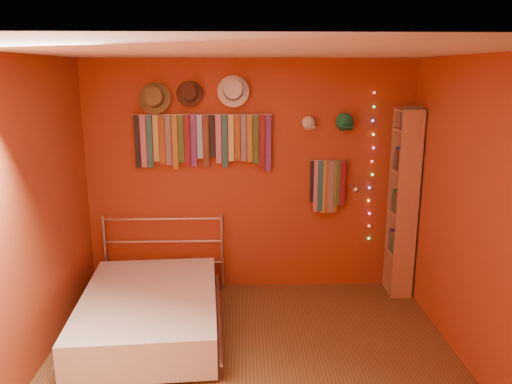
{
  "coord_description": "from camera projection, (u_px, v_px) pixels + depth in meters",
  "views": [
    {
      "loc": [
        -0.08,
        -3.51,
        2.37
      ],
      "look_at": [
        0.04,
        0.9,
        1.3
      ],
      "focal_mm": 35.0,
      "sensor_mm": 36.0,
      "label": 1
    }
  ],
  "objects": [
    {
      "name": "ground",
      "position": [
        254.0,
        376.0,
        3.97
      ],
      "size": [
        3.5,
        3.5,
        0.0
      ],
      "primitive_type": "plane",
      "color": "brown",
      "rests_on": "ground"
    },
    {
      "name": "back_wall",
      "position": [
        250.0,
        177.0,
        5.38
      ],
      "size": [
        3.5,
        0.02,
        2.5
      ],
      "primitive_type": "cube",
      "color": "maroon",
      "rests_on": "ground"
    },
    {
      "name": "right_wall",
      "position": [
        487.0,
        225.0,
        3.72
      ],
      "size": [
        0.02,
        3.5,
        2.5
      ],
      "primitive_type": "cube",
      "color": "maroon",
      "rests_on": "ground"
    },
    {
      "name": "left_wall",
      "position": [
        14.0,
        229.0,
        3.63
      ],
      "size": [
        0.02,
        3.5,
        2.5
      ],
      "primitive_type": "cube",
      "color": "maroon",
      "rests_on": "ground"
    },
    {
      "name": "ceiling",
      "position": [
        253.0,
        51.0,
        3.38
      ],
      "size": [
        3.5,
        3.5,
        0.02
      ],
      "primitive_type": "cube",
      "color": "white",
      "rests_on": "back_wall"
    },
    {
      "name": "tie_rack",
      "position": [
        203.0,
        139.0,
        5.2
      ],
      "size": [
        1.45,
        0.03,
        0.6
      ],
      "color": "#ADADB2",
      "rests_on": "back_wall"
    },
    {
      "name": "small_tie_rack",
      "position": [
        328.0,
        185.0,
        5.35
      ],
      "size": [
        0.4,
        0.03,
        0.58
      ],
      "color": "#ADADB2",
      "rests_on": "back_wall"
    },
    {
      "name": "fedora_olive",
      "position": [
        154.0,
        98.0,
        5.05
      ],
      "size": [
        0.33,
        0.18,
        0.32
      ],
      "rotation": [
        1.36,
        0.0,
        0.0
      ],
      "color": "brown",
      "rests_on": "back_wall"
    },
    {
      "name": "fedora_brown",
      "position": [
        189.0,
        93.0,
        5.06
      ],
      "size": [
        0.27,
        0.15,
        0.27
      ],
      "rotation": [
        1.36,
        0.0,
        0.0
      ],
      "color": "#412417",
      "rests_on": "back_wall"
    },
    {
      "name": "fedora_white",
      "position": [
        233.0,
        91.0,
        5.06
      ],
      "size": [
        0.33,
        0.18,
        0.32
      ],
      "rotation": [
        1.36,
        0.0,
        0.0
      ],
      "color": "silver",
      "rests_on": "back_wall"
    },
    {
      "name": "cap_white",
      "position": [
        308.0,
        123.0,
        5.2
      ],
      "size": [
        0.16,
        0.2,
        0.16
      ],
      "color": "silver",
      "rests_on": "back_wall"
    },
    {
      "name": "cap_green",
      "position": [
        345.0,
        122.0,
        5.21
      ],
      "size": [
        0.18,
        0.23,
        0.18
      ],
      "color": "#176B3D",
      "rests_on": "back_wall"
    },
    {
      "name": "fairy_lights",
      "position": [
        371.0,
        168.0,
        5.35
      ],
      "size": [
        0.05,
        0.02,
        1.62
      ],
      "color": "#FF3333",
      "rests_on": "back_wall"
    },
    {
      "name": "reading_lamp",
      "position": [
        355.0,
        189.0,
        5.2
      ],
      "size": [
        0.07,
        0.3,
        0.09
      ],
      "color": "#ADADB2",
      "rests_on": "back_wall"
    },
    {
      "name": "bookshelf",
      "position": [
        407.0,
        202.0,
        5.26
      ],
      "size": [
        0.25,
        0.34,
        2.0
      ],
      "color": "#AA6F4C",
      "rests_on": "ground"
    },
    {
      "name": "bed",
      "position": [
        150.0,
        311.0,
        4.62
      ],
      "size": [
        1.42,
        1.84,
        0.87
      ],
      "rotation": [
        0.0,
        0.0,
        0.07
      ],
      "color": "#ADADB2",
      "rests_on": "ground"
    }
  ]
}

